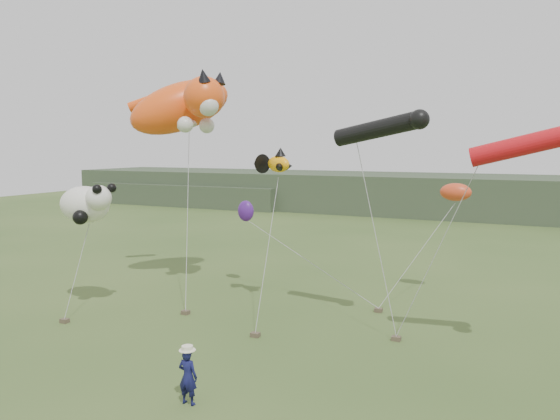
# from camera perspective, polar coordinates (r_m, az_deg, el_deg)

# --- Properties ---
(ground) EXTENTS (120.00, 120.00, 0.00)m
(ground) POSITION_cam_1_polar(r_m,az_deg,el_deg) (16.94, -4.93, -17.53)
(ground) COLOR #385123
(ground) RESTS_ON ground
(headland) EXTENTS (90.00, 13.00, 4.00)m
(headland) POSITION_cam_1_polar(r_m,az_deg,el_deg) (59.26, 14.53, 1.55)
(headland) COLOR #2D3D28
(headland) RESTS_ON ground
(festival_attendant) EXTENTS (0.57, 0.38, 1.54)m
(festival_attendant) POSITION_cam_1_polar(r_m,az_deg,el_deg) (15.54, -9.61, -16.80)
(festival_attendant) COLOR #121445
(festival_attendant) RESTS_ON ground
(sandbag_anchors) EXTENTS (12.68, 6.94, 0.16)m
(sandbag_anchors) POSITION_cam_1_polar(r_m,az_deg,el_deg) (21.83, -2.70, -11.67)
(sandbag_anchors) COLOR brown
(sandbag_anchors) RESTS_ON ground
(cat_kite) EXTENTS (6.57, 5.29, 3.75)m
(cat_kite) POSITION_cam_1_polar(r_m,az_deg,el_deg) (26.54, -9.92, 10.69)
(cat_kite) COLOR #FA5114
(cat_kite) RESTS_ON ground
(fish_kite) EXTENTS (2.22, 1.47, 1.07)m
(fish_kite) POSITION_cam_1_polar(r_m,az_deg,el_deg) (22.52, -0.94, 4.91)
(fish_kite) COLOR #FFA40B
(fish_kite) RESTS_ON ground
(tube_kites) EXTENTS (8.49, 2.74, 1.91)m
(tube_kites) POSITION_cam_1_polar(r_m,az_deg,el_deg) (18.89, 17.40, 7.60)
(tube_kites) COLOR black
(tube_kites) RESTS_ON ground
(panda_kite) EXTENTS (2.75, 1.78, 1.71)m
(panda_kite) POSITION_cam_1_polar(r_m,az_deg,el_deg) (24.15, -19.55, 0.60)
(panda_kite) COLOR white
(panda_kite) RESTS_ON ground
(misc_kites) EXTENTS (10.59, 3.03, 2.00)m
(misc_kites) POSITION_cam_1_polar(r_m,az_deg,el_deg) (25.64, 10.37, 1.14)
(misc_kites) COLOR red
(misc_kites) RESTS_ON ground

